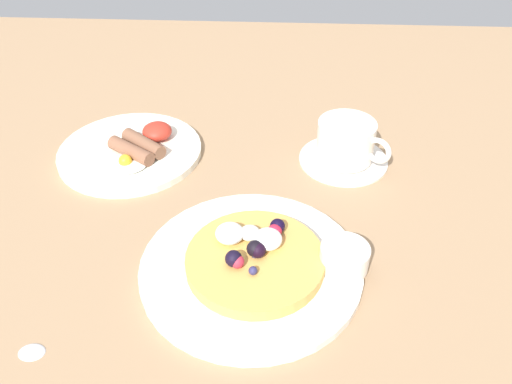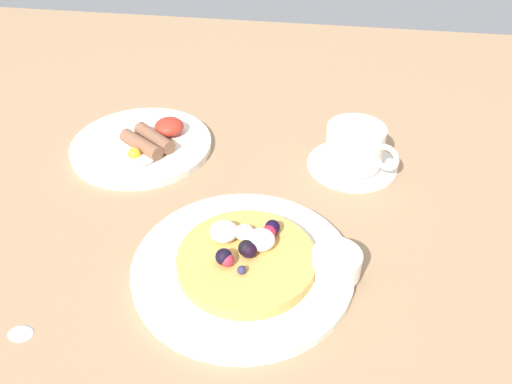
{
  "view_description": "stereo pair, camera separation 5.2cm",
  "coord_description": "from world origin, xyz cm",
  "px_view_note": "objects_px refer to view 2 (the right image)",
  "views": [
    {
      "loc": [
        9.27,
        -52.43,
        46.96
      ],
      "look_at": [
        6.4,
        1.48,
        4.0
      ],
      "focal_mm": 36.69,
      "sensor_mm": 36.0,
      "label": 1
    },
    {
      "loc": [
        14.41,
        -51.91,
        46.96
      ],
      "look_at": [
        6.4,
        1.48,
        4.0
      ],
      "focal_mm": 36.69,
      "sensor_mm": 36.0,
      "label": 2
    }
  ],
  "objects_px": {
    "syrup_ramekin": "(336,263)",
    "coffee_saucer": "(352,164)",
    "pancake_plate": "(243,267)",
    "breakfast_plate": "(142,145)",
    "coffee_cup": "(356,145)"
  },
  "relations": [
    {
      "from": "pancake_plate",
      "to": "breakfast_plate",
      "type": "height_order",
      "value": "same"
    },
    {
      "from": "breakfast_plate",
      "to": "coffee_cup",
      "type": "height_order",
      "value": "coffee_cup"
    },
    {
      "from": "breakfast_plate",
      "to": "pancake_plate",
      "type": "bearing_deg",
      "value": -49.12
    },
    {
      "from": "syrup_ramekin",
      "to": "coffee_saucer",
      "type": "bearing_deg",
      "value": 85.32
    },
    {
      "from": "breakfast_plate",
      "to": "coffee_cup",
      "type": "xyz_separation_m",
      "value": [
        0.34,
        0.0,
        0.03
      ]
    },
    {
      "from": "coffee_saucer",
      "to": "coffee_cup",
      "type": "relative_size",
      "value": 1.27
    },
    {
      "from": "pancake_plate",
      "to": "breakfast_plate",
      "type": "distance_m",
      "value": 0.31
    },
    {
      "from": "pancake_plate",
      "to": "coffee_saucer",
      "type": "xyz_separation_m",
      "value": [
        0.13,
        0.24,
        -0.0
      ]
    },
    {
      "from": "pancake_plate",
      "to": "syrup_ramekin",
      "type": "bearing_deg",
      "value": 0.99
    },
    {
      "from": "breakfast_plate",
      "to": "coffee_saucer",
      "type": "xyz_separation_m",
      "value": [
        0.34,
        0.0,
        -0.0
      ]
    },
    {
      "from": "coffee_saucer",
      "to": "pancake_plate",
      "type": "bearing_deg",
      "value": -118.46
    },
    {
      "from": "pancake_plate",
      "to": "breakfast_plate",
      "type": "bearing_deg",
      "value": 130.88
    },
    {
      "from": "breakfast_plate",
      "to": "coffee_saucer",
      "type": "height_order",
      "value": "breakfast_plate"
    },
    {
      "from": "pancake_plate",
      "to": "coffee_cup",
      "type": "xyz_separation_m",
      "value": [
        0.13,
        0.24,
        0.03
      ]
    },
    {
      "from": "coffee_cup",
      "to": "coffee_saucer",
      "type": "bearing_deg",
      "value": 145.75
    }
  ]
}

